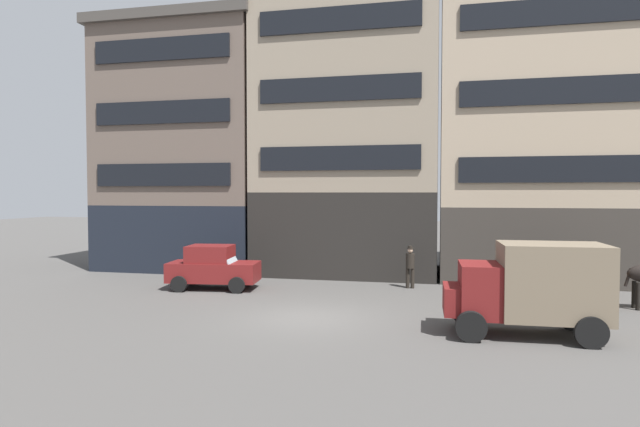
{
  "coord_description": "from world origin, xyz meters",
  "views": [
    {
      "loc": [
        4.11,
        -16.38,
        4.04
      ],
      "look_at": [
        -0.03,
        2.1,
        3.29
      ],
      "focal_mm": 29.71,
      "sensor_mm": 36.0,
      "label": 1
    }
  ],
  "objects_px": {
    "sedan_dark": "(213,267)",
    "pedestrian_officer": "(410,265)",
    "cargo_wagon": "(565,274)",
    "delivery_truck_near": "(530,286)"
  },
  "relations": [
    {
      "from": "sedan_dark",
      "to": "pedestrian_officer",
      "type": "xyz_separation_m",
      "value": [
        8.04,
        1.99,
        0.07
      ]
    },
    {
      "from": "cargo_wagon",
      "to": "pedestrian_officer",
      "type": "height_order",
      "value": "cargo_wagon"
    },
    {
      "from": "cargo_wagon",
      "to": "sedan_dark",
      "type": "height_order",
      "value": "cargo_wagon"
    },
    {
      "from": "sedan_dark",
      "to": "delivery_truck_near",
      "type": "bearing_deg",
      "value": -22.43
    },
    {
      "from": "cargo_wagon",
      "to": "delivery_truck_near",
      "type": "bearing_deg",
      "value": -112.71
    },
    {
      "from": "cargo_wagon",
      "to": "delivery_truck_near",
      "type": "distance_m",
      "value": 4.86
    },
    {
      "from": "sedan_dark",
      "to": "pedestrian_officer",
      "type": "bearing_deg",
      "value": 13.91
    },
    {
      "from": "delivery_truck_near",
      "to": "sedan_dark",
      "type": "xyz_separation_m",
      "value": [
        -11.71,
        4.83,
        -0.51
      ]
    },
    {
      "from": "pedestrian_officer",
      "to": "delivery_truck_near",
      "type": "bearing_deg",
      "value": -61.74
    },
    {
      "from": "cargo_wagon",
      "to": "delivery_truck_near",
      "type": "relative_size",
      "value": 0.67
    }
  ]
}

